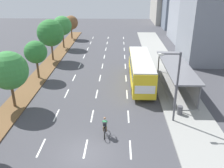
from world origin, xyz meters
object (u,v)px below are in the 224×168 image
median_tree_fourth (50,33)px  streetlight (175,83)px  median_tree_fifth (62,26)px  trash_bin (180,110)px  median_tree_third (36,52)px  median_tree_farthest (71,23)px  bus_shelter (178,74)px  cyclist (105,127)px  median_tree_second (9,71)px  bus (141,68)px

median_tree_fourth → streetlight: bearing=-49.3°
median_tree_fifth → trash_bin: bearing=-56.3°
median_tree_third → median_tree_farthest: (0.08, 23.78, -0.05)m
bus_shelter → median_tree_fourth: median_tree_fourth is taller
median_tree_fourth → median_tree_farthest: 15.88m
cyclist → streetlight: 7.15m
cyclist → median_tree_fourth: median_tree_fourth is taller
median_tree_farthest → trash_bin: median_tree_farthest is taller
bus_shelter → median_tree_second: median_tree_second is taller
bus → streetlight: (2.17, -9.06, 1.82)m
median_tree_fourth → trash_bin: 24.21m
median_tree_third → median_tree_farthest: 23.78m
cyclist → trash_bin: (7.04, 3.50, -0.22)m
bus → median_tree_farthest: (-13.32, 25.03, 1.50)m
median_tree_second → median_tree_fifth: 23.78m
median_tree_third → median_tree_fifth: median_tree_fifth is taller
median_tree_third → bus: bearing=-5.3°
bus → median_tree_fourth: bearing=145.8°
bus → trash_bin: bus is taller
cyclist → median_tree_second: bearing=153.9°
median_tree_second → median_tree_third: 7.94m
median_tree_fifth → bus: bearing=-51.8°
median_tree_second → trash_bin: 17.02m
bus_shelter → median_tree_second: (-17.71, -5.13, 2.14)m
bus_shelter → cyclist: 12.80m
median_tree_third → median_tree_fourth: (-0.12, 7.93, 0.87)m
streetlight → bus: bearing=103.5°
cyclist → median_tree_farthest: median_tree_farthest is taller
cyclist → median_tree_third: size_ratio=0.37×
bus → trash_bin: 8.63m
median_tree_fifth → median_tree_farthest: 7.96m
median_tree_fifth → bus_shelter: bearing=-46.5°
median_tree_fourth → median_tree_farthest: bearing=89.3°
median_tree_third → median_tree_fifth: 15.87m
bus_shelter → median_tree_third: bearing=171.0°
cyclist → trash_bin: cyclist is taller
cyclist → median_tree_fifth: (-9.61, 28.48, 3.47)m
streetlight → trash_bin: streetlight is taller
bus_shelter → cyclist: bearing=-129.5°
median_tree_farthest → median_tree_third: bearing=-90.2°
bus → median_tree_farthest: 28.39m
cyclist → trash_bin: 7.86m
median_tree_third → median_tree_second: bearing=-90.2°
median_tree_third → trash_bin: 19.19m
median_tree_third → median_tree_fourth: bearing=90.9°
median_tree_second → median_tree_farthest: 31.71m
median_tree_second → median_tree_farthest: bearing=89.8°
streetlight → trash_bin: size_ratio=7.65×
bus → trash_bin: (3.20, -7.88, -1.49)m
median_tree_second → median_tree_third: bearing=89.8°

